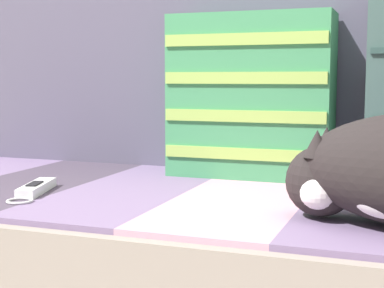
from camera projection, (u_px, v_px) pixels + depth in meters
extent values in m
cube|color=gray|center=(250.00, 240.00, 1.19)|extent=(1.74, 0.77, 0.18)
cube|color=#423847|center=(44.00, 181.00, 1.33)|extent=(0.24, 0.69, 0.01)
cube|color=slate|center=(140.00, 187.00, 1.25)|extent=(0.24, 0.69, 0.01)
cube|color=#C6899E|center=(249.00, 195.00, 1.17)|extent=(0.24, 0.69, 0.01)
cube|color=slate|center=(374.00, 204.00, 1.08)|extent=(0.24, 0.69, 0.01)
cube|color=#514C60|center=(285.00, 70.00, 1.45)|extent=(1.74, 0.14, 0.49)
cube|color=#3D8956|center=(251.00, 96.00, 1.34)|extent=(0.37, 0.13, 0.37)
cube|color=#93B751|center=(242.00, 154.00, 1.29)|extent=(0.36, 0.01, 0.03)
cube|color=#93B751|center=(242.00, 116.00, 1.28)|extent=(0.36, 0.01, 0.03)
cube|color=#93B751|center=(243.00, 78.00, 1.27)|extent=(0.36, 0.01, 0.03)
cube|color=#93B751|center=(243.00, 39.00, 1.26)|extent=(0.36, 0.01, 0.03)
sphere|color=black|center=(321.00, 181.00, 0.95)|extent=(0.11, 0.11, 0.11)
sphere|color=white|center=(318.00, 190.00, 0.92)|extent=(0.06, 0.06, 0.06)
cone|color=black|center=(317.00, 144.00, 0.92)|extent=(0.04, 0.04, 0.04)
cone|color=black|center=(327.00, 140.00, 0.97)|extent=(0.04, 0.04, 0.04)
cube|color=white|center=(37.00, 188.00, 1.17)|extent=(0.08, 0.15, 0.02)
cube|color=black|center=(35.00, 184.00, 1.16)|extent=(0.03, 0.05, 0.00)
cube|color=black|center=(48.00, 182.00, 1.24)|extent=(0.03, 0.02, 0.02)
torus|color=silver|center=(20.00, 201.00, 1.08)|extent=(0.06, 0.06, 0.01)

